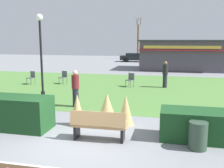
{
  "coord_description": "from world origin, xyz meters",
  "views": [
    {
      "loc": [
        2.48,
        -6.92,
        3.07
      ],
      "look_at": [
        0.18,
        3.32,
        1.24
      ],
      "focal_mm": 41.25,
      "sensor_mm": 36.0,
      "label": 1
    }
  ],
  "objects": [
    {
      "name": "ground_plane",
      "position": [
        0.0,
        0.0,
        0.0
      ],
      "size": [
        80.0,
        80.0,
        0.0
      ],
      "primitive_type": "plane",
      "color": "slate"
    },
    {
      "name": "lawn_patch",
      "position": [
        0.0,
        9.04,
        0.0
      ],
      "size": [
        36.0,
        12.0,
        0.01
      ],
      "primitive_type": "cube",
      "color": "#4C7A38",
      "rests_on": "ground_plane"
    },
    {
      "name": "park_bench",
      "position": [
        0.44,
        0.31,
        0.48
      ],
      "size": [
        1.71,
        0.57,
        0.95
      ],
      "color": "tan",
      "rests_on": "ground_plane"
    },
    {
      "name": "hedge_left",
      "position": [
        -2.72,
        0.73,
        0.57
      ],
      "size": [
        2.56,
        1.1,
        1.13
      ],
      "primitive_type": "cube",
      "color": "#19421E",
      "rests_on": "ground_plane"
    },
    {
      "name": "hedge_right",
      "position": [
        3.24,
        1.04,
        0.46
      ],
      "size": [
        1.96,
        1.1,
        0.92
      ],
      "primitive_type": "cube",
      "color": "#19421E",
      "rests_on": "ground_plane"
    },
    {
      "name": "ornamental_grass_behind_left",
      "position": [
        -0.69,
        1.51,
        0.57
      ],
      "size": [
        0.59,
        0.59,
        1.14
      ],
      "primitive_type": "cone",
      "color": "tan",
      "rests_on": "ground_plane"
    },
    {
      "name": "ornamental_grass_behind_right",
      "position": [
        0.99,
        1.95,
        0.55
      ],
      "size": [
        0.58,
        0.58,
        1.11
      ],
      "primitive_type": "cone",
      "color": "tan",
      "rests_on": "ground_plane"
    },
    {
      "name": "ornamental_grass_behind_center",
      "position": [
        0.24,
        2.18,
        0.54
      ],
      "size": [
        0.76,
        0.76,
        1.08
      ],
      "primitive_type": "cone",
      "color": "tan",
      "rests_on": "ground_plane"
    },
    {
      "name": "lamppost_mid",
      "position": [
        -4.37,
        5.94,
        2.75
      ],
      "size": [
        0.36,
        0.36,
        4.4
      ],
      "color": "black",
      "rests_on": "ground_plane"
    },
    {
      "name": "trash_bin",
      "position": [
        3.33,
        0.3,
        0.4
      ],
      "size": [
        0.52,
        0.52,
        0.8
      ],
      "primitive_type": "cylinder",
      "color": "#2D4233",
      "rests_on": "ground_plane"
    },
    {
      "name": "food_kiosk",
      "position": [
        3.47,
        20.24,
        1.52
      ],
      "size": [
        8.03,
        5.21,
        3.01
      ],
      "color": "#47424C",
      "rests_on": "ground_plane"
    },
    {
      "name": "cafe_chair_west",
      "position": [
        -4.7,
        9.63,
        0.53
      ],
      "size": [
        0.55,
        0.55,
        0.89
      ],
      "color": "#4C5156",
      "rests_on": "ground_plane"
    },
    {
      "name": "cafe_chair_east",
      "position": [
        0.02,
        9.5,
        0.53
      ],
      "size": [
        0.58,
        0.58,
        0.89
      ],
      "color": "#4C5156",
      "rests_on": "ground_plane"
    },
    {
      "name": "cafe_chair_center",
      "position": [
        -6.78,
        8.98,
        0.53
      ],
      "size": [
        0.56,
        0.56,
        0.89
      ],
      "color": "#4C5156",
      "rests_on": "ground_plane"
    },
    {
      "name": "person_strolling",
      "position": [
        -1.67,
        3.94,
        0.86
      ],
      "size": [
        0.34,
        0.34,
        1.69
      ],
      "rotation": [
        0.0,
        0.0,
        3.62
      ],
      "color": "#23232D",
      "rests_on": "ground_plane"
    },
    {
      "name": "person_standing",
      "position": [
        2.22,
        9.7,
        0.86
      ],
      "size": [
        0.34,
        0.34,
        1.69
      ],
      "rotation": [
        0.0,
        0.0,
        6.21
      ],
      "color": "#23232D",
      "rests_on": "ground_plane"
    },
    {
      "name": "parked_car_west_slot",
      "position": [
        -2.16,
        28.54,
        0.64
      ],
      "size": [
        4.24,
        2.13,
        1.2
      ],
      "color": "black",
      "rests_on": "ground_plane"
    },
    {
      "name": "parked_car_center_slot",
      "position": [
        2.93,
        28.54,
        0.64
      ],
      "size": [
        4.31,
        2.26,
        1.2
      ],
      "color": "silver",
      "rests_on": "ground_plane"
    },
    {
      "name": "tree_right_bg",
      "position": [
        -2.54,
        34.22,
        2.85
      ],
      "size": [
        0.91,
        0.96,
        6.42
      ],
      "color": "brown",
      "rests_on": "ground_plane"
    }
  ]
}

